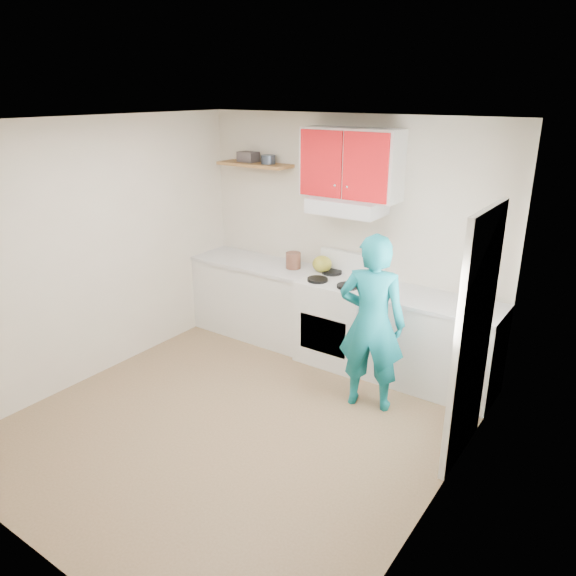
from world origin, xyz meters
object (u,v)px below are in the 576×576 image
Objects in this scene: person at (372,323)px; stove at (338,320)px; crock at (293,261)px; tin at (268,159)px; kettle at (322,264)px.

stove is at bearing -57.84° from person.
person reaches higher than stove.
crock is 0.12× the size of person.
person is at bearing -27.82° from crock.
tin is 2.33m from person.
tin reaches higher than kettle.
stove is 1.95m from tin.
crock reaches higher than stove.
kettle is 0.34m from crock.
kettle is 1.07× the size of crock.
person is at bearing -18.04° from kettle.
tin is (-1.07, 0.19, 1.63)m from stove.
tin is 0.74× the size of kettle.
kettle is at bearing -53.25° from person.
person is (0.71, -0.65, 0.38)m from stove.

